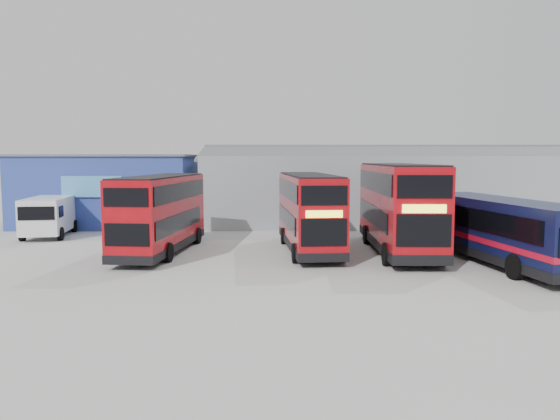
{
  "coord_description": "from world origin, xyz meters",
  "views": [
    {
      "loc": [
        -2.02,
        -22.19,
        4.86
      ],
      "look_at": [
        -1.65,
        6.83,
        2.1
      ],
      "focal_mm": 35.0,
      "sensor_mm": 36.0,
      "label": 1
    }
  ],
  "objects_px": {
    "double_decker_centre": "(309,213)",
    "office_block": "(110,189)",
    "maintenance_shed": "(402,187)",
    "single_decker_blue": "(501,232)",
    "panel_van": "(49,215)",
    "double_decker_right": "(398,208)",
    "double_decker_left": "(161,215)"
  },
  "relations": [
    {
      "from": "double_decker_centre",
      "to": "office_block",
      "type": "bearing_deg",
      "value": 135.07
    },
    {
      "from": "office_block",
      "to": "double_decker_left",
      "type": "relative_size",
      "value": 1.28
    },
    {
      "from": "office_block",
      "to": "double_decker_right",
      "type": "distance_m",
      "value": 22.14
    },
    {
      "from": "office_block",
      "to": "double_decker_right",
      "type": "height_order",
      "value": "office_block"
    },
    {
      "from": "double_decker_centre",
      "to": "single_decker_blue",
      "type": "xyz_separation_m",
      "value": [
        8.61,
        -3.66,
        -0.52
      ]
    },
    {
      "from": "double_decker_left",
      "to": "maintenance_shed",
      "type": "bearing_deg",
      "value": -131.39
    },
    {
      "from": "office_block",
      "to": "panel_van",
      "type": "height_order",
      "value": "office_block"
    },
    {
      "from": "single_decker_blue",
      "to": "panel_van",
      "type": "bearing_deg",
      "value": -28.8
    },
    {
      "from": "double_decker_left",
      "to": "panel_van",
      "type": "xyz_separation_m",
      "value": [
        -8.21,
        6.12,
        -0.62
      ]
    },
    {
      "from": "double_decker_centre",
      "to": "panel_van",
      "type": "height_order",
      "value": "double_decker_centre"
    },
    {
      "from": "maintenance_shed",
      "to": "panel_van",
      "type": "distance_m",
      "value": 25.39
    },
    {
      "from": "maintenance_shed",
      "to": "single_decker_blue",
      "type": "distance_m",
      "value": 17.56
    },
    {
      "from": "double_decker_centre",
      "to": "double_decker_right",
      "type": "xyz_separation_m",
      "value": [
        4.61,
        -0.37,
        0.27
      ]
    },
    {
      "from": "office_block",
      "to": "panel_van",
      "type": "bearing_deg",
      "value": -107.38
    },
    {
      "from": "office_block",
      "to": "maintenance_shed",
      "type": "distance_m",
      "value": 22.09
    },
    {
      "from": "maintenance_shed",
      "to": "double_decker_right",
      "type": "bearing_deg",
      "value": -103.99
    },
    {
      "from": "double_decker_left",
      "to": "double_decker_centre",
      "type": "height_order",
      "value": "double_decker_centre"
    },
    {
      "from": "maintenance_shed",
      "to": "double_decker_centre",
      "type": "distance_m",
      "value": 16.09
    },
    {
      "from": "office_block",
      "to": "single_decker_blue",
      "type": "xyz_separation_m",
      "value": [
        22.45,
        -15.52,
        -1.09
      ]
    },
    {
      "from": "double_decker_right",
      "to": "single_decker_blue",
      "type": "height_order",
      "value": "double_decker_right"
    },
    {
      "from": "double_decker_right",
      "to": "double_decker_centre",
      "type": "bearing_deg",
      "value": 177.11
    },
    {
      "from": "double_decker_centre",
      "to": "single_decker_blue",
      "type": "distance_m",
      "value": 9.37
    },
    {
      "from": "double_decker_left",
      "to": "double_decker_centre",
      "type": "xyz_separation_m",
      "value": [
        7.61,
        0.56,
        0.03
      ]
    },
    {
      "from": "office_block",
      "to": "single_decker_blue",
      "type": "bearing_deg",
      "value": -34.64
    },
    {
      "from": "double_decker_right",
      "to": "single_decker_blue",
      "type": "distance_m",
      "value": 5.24
    },
    {
      "from": "double_decker_left",
      "to": "single_decker_blue",
      "type": "bearing_deg",
      "value": 175.32
    },
    {
      "from": "maintenance_shed",
      "to": "double_decker_left",
      "type": "distance_m",
      "value": 21.37
    },
    {
      "from": "office_block",
      "to": "panel_van",
      "type": "relative_size",
      "value": 2.11
    },
    {
      "from": "double_decker_centre",
      "to": "double_decker_right",
      "type": "height_order",
      "value": "double_decker_right"
    },
    {
      "from": "maintenance_shed",
      "to": "double_decker_left",
      "type": "relative_size",
      "value": 3.18
    },
    {
      "from": "double_decker_right",
      "to": "double_decker_left",
      "type": "bearing_deg",
      "value": -177.43
    },
    {
      "from": "double_decker_left",
      "to": "double_decker_right",
      "type": "distance_m",
      "value": 12.22
    }
  ]
}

